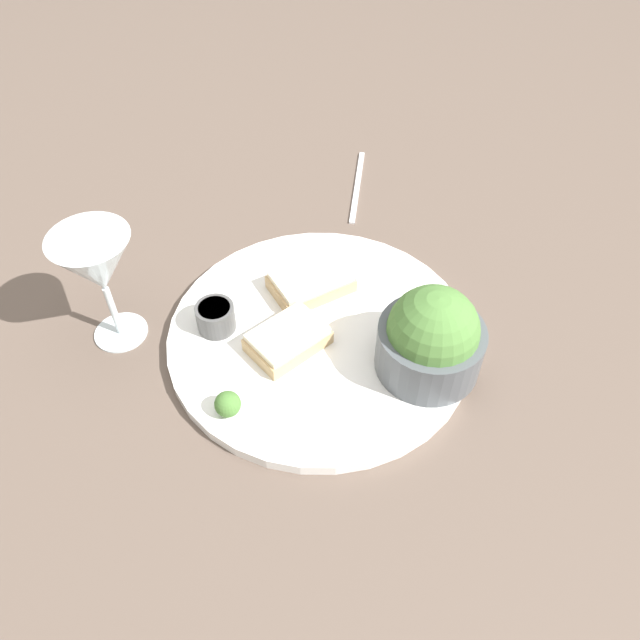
% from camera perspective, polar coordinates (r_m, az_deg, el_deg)
% --- Properties ---
extents(ground_plane, '(4.00, 4.00, 0.00)m').
position_cam_1_polar(ground_plane, '(0.74, 0.00, -1.76)').
color(ground_plane, brown).
extents(dinner_plate, '(0.36, 0.36, 0.01)m').
position_cam_1_polar(dinner_plate, '(0.73, 0.00, -1.41)').
color(dinner_plate, white).
rests_on(dinner_plate, ground_plane).
extents(salad_bowl, '(0.12, 0.12, 0.11)m').
position_cam_1_polar(salad_bowl, '(0.67, 10.13, -1.69)').
color(salad_bowl, '#4C5156').
rests_on(salad_bowl, dinner_plate).
extents(sauce_ramekin, '(0.05, 0.05, 0.03)m').
position_cam_1_polar(sauce_ramekin, '(0.73, -9.53, 0.36)').
color(sauce_ramekin, '#4C4C4C').
rests_on(sauce_ramekin, dinner_plate).
extents(cheese_toast_near, '(0.11, 0.10, 0.03)m').
position_cam_1_polar(cheese_toast_near, '(0.77, -0.83, 3.52)').
color(cheese_toast_near, tan).
rests_on(cheese_toast_near, dinner_plate).
extents(cheese_toast_far, '(0.10, 0.09, 0.03)m').
position_cam_1_polar(cheese_toast_far, '(0.71, -2.96, -1.75)').
color(cheese_toast_far, tan).
rests_on(cheese_toast_far, dinner_plate).
extents(wine_glass, '(0.09, 0.09, 0.15)m').
position_cam_1_polar(wine_glass, '(0.71, -19.66, 4.56)').
color(wine_glass, silver).
rests_on(wine_glass, ground_plane).
extents(garnish, '(0.03, 0.03, 0.03)m').
position_cam_1_polar(garnish, '(0.66, -8.44, -7.61)').
color(garnish, '#477533').
rests_on(garnish, dinner_plate).
extents(fork, '(0.17, 0.07, 0.01)m').
position_cam_1_polar(fork, '(0.96, 3.43, 12.20)').
color(fork, silver).
rests_on(fork, ground_plane).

